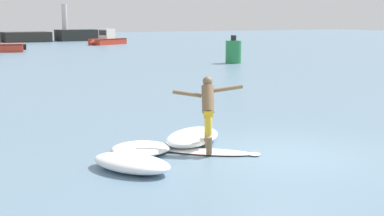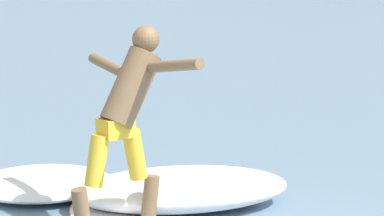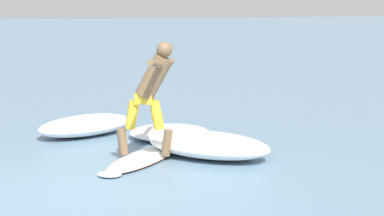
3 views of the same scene
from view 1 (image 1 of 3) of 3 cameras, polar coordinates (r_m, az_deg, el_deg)
name	(u,v)px [view 1 (image 1 of 3)]	position (r m, az deg, el deg)	size (l,w,h in m)	color
ground_plane	(283,154)	(12.29, 9.73, -4.89)	(200.00, 200.00, 0.00)	slate
surfboard	(210,152)	(12.22, 1.90, -4.69)	(1.97, 1.83, 0.20)	white
surfer	(208,107)	(12.13, 1.71, 0.12)	(1.47, 1.06, 1.67)	brown
small_boat_offshore	(107,39)	(63.34, -9.05, 7.23)	(5.49, 3.88, 2.70)	red
channel_marker_buoy	(233,52)	(36.64, 4.44, 6.03)	(1.07, 1.07, 1.89)	#288447
wave_foam_at_tail	(141,148)	(12.31, -5.46, -4.30)	(1.88, 1.89, 0.19)	white
wave_foam_at_nose	(131,163)	(10.85, -6.48, -5.84)	(1.67, 2.08, 0.33)	white
wave_foam_beside	(193,137)	(13.04, 0.06, -3.12)	(2.25, 2.11, 0.35)	white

